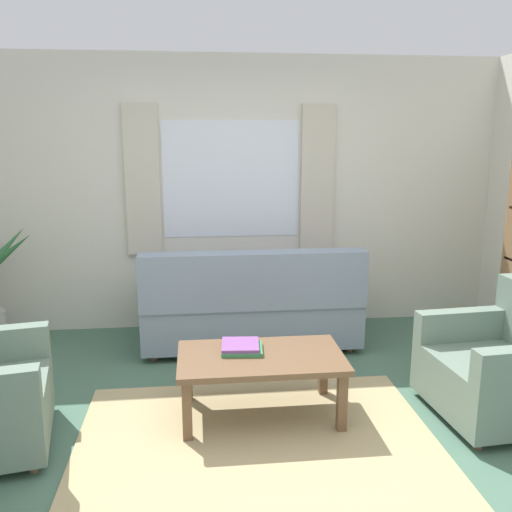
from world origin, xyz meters
TOP-DOWN VIEW (x-y plane):
  - ground_plane at (0.00, 0.00)m, footprint 6.24×6.24m
  - wall_back at (0.00, 2.26)m, footprint 5.32×0.12m
  - window_with_curtains at (0.00, 2.18)m, footprint 1.98×0.07m
  - area_rug at (0.00, 0.00)m, footprint 2.24×1.63m
  - couch at (0.12, 1.58)m, footprint 1.90×0.82m
  - armchair_right at (1.69, 0.15)m, footprint 0.88×0.90m
  - coffee_table at (0.06, 0.32)m, footprint 1.10×0.64m
  - book_stack_on_table at (-0.06, 0.41)m, footprint 0.29×0.29m

SIDE VIEW (x-z plane):
  - ground_plane at x=0.00m, z-range 0.00..0.00m
  - area_rug at x=0.00m, z-range 0.00..0.01m
  - armchair_right at x=1.69m, z-range -0.09..0.79m
  - couch at x=0.12m, z-range -0.09..0.83m
  - coffee_table at x=0.06m, z-range 0.16..0.60m
  - book_stack_on_table at x=-0.06m, z-range 0.44..0.49m
  - wall_back at x=0.00m, z-range 0.00..2.60m
  - window_with_curtains at x=0.00m, z-range 0.75..2.15m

